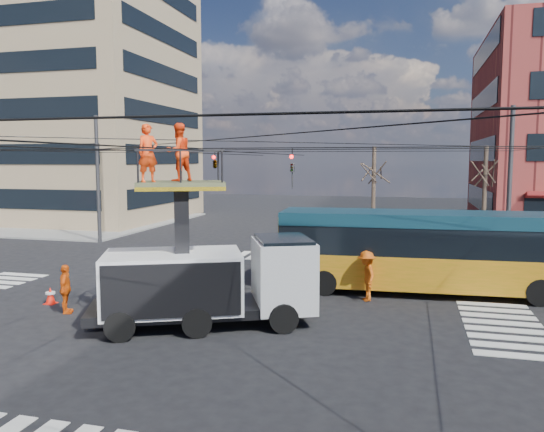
{
  "coord_description": "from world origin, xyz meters",
  "views": [
    {
      "loc": [
        7.02,
        -17.52,
        5.21
      ],
      "look_at": [
        1.81,
        2.49,
        3.03
      ],
      "focal_mm": 35.0,
      "sensor_mm": 36.0,
      "label": 1
    }
  ],
  "objects_px": {
    "utility_truck": "(208,260)",
    "traffic_cone": "(50,295)",
    "city_bus": "(434,250)",
    "worker_ground": "(66,289)",
    "flagger": "(366,276)"
  },
  "relations": [
    {
      "from": "city_bus",
      "to": "worker_ground",
      "type": "bearing_deg",
      "value": -157.04
    },
    {
      "from": "worker_ground",
      "to": "flagger",
      "type": "xyz_separation_m",
      "value": [
        9.8,
        4.25,
        0.1
      ]
    },
    {
      "from": "city_bus",
      "to": "worker_ground",
      "type": "distance_m",
      "value": 13.67
    },
    {
      "from": "traffic_cone",
      "to": "worker_ground",
      "type": "bearing_deg",
      "value": -34.4
    },
    {
      "from": "city_bus",
      "to": "flagger",
      "type": "distance_m",
      "value": 3.12
    },
    {
      "from": "traffic_cone",
      "to": "flagger",
      "type": "distance_m",
      "value": 11.63
    },
    {
      "from": "city_bus",
      "to": "flagger",
      "type": "bearing_deg",
      "value": -147.28
    },
    {
      "from": "utility_truck",
      "to": "city_bus",
      "type": "xyz_separation_m",
      "value": [
        7.05,
        5.98,
        -0.35
      ]
    },
    {
      "from": "traffic_cone",
      "to": "flagger",
      "type": "xyz_separation_m",
      "value": [
        11.11,
        3.36,
        0.62
      ]
    },
    {
      "from": "traffic_cone",
      "to": "worker_ground",
      "type": "relative_size",
      "value": 0.37
    },
    {
      "from": "city_bus",
      "to": "worker_ground",
      "type": "relative_size",
      "value": 7.18
    },
    {
      "from": "worker_ground",
      "to": "flagger",
      "type": "relative_size",
      "value": 0.9
    },
    {
      "from": "utility_truck",
      "to": "traffic_cone",
      "type": "bearing_deg",
      "value": 148.77
    },
    {
      "from": "utility_truck",
      "to": "flagger",
      "type": "bearing_deg",
      "value": 18.65
    },
    {
      "from": "flagger",
      "to": "city_bus",
      "type": "bearing_deg",
      "value": 104.55
    }
  ]
}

